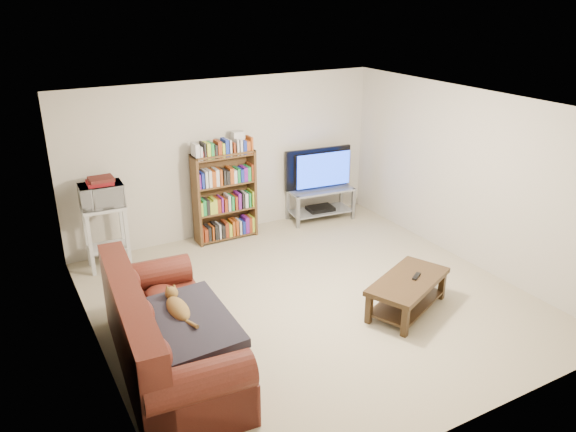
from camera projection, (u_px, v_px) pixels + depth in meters
floor at (311, 300)px, 6.97m from camera, size 5.00×5.00×0.00m
ceiling at (314, 107)px, 6.08m from camera, size 5.00×5.00×0.00m
wall_back at (227, 158)px, 8.55m from camera, size 5.00×0.00×5.00m
wall_front at (474, 308)px, 4.50m from camera, size 5.00×0.00×5.00m
wall_left at (91, 255)px, 5.40m from camera, size 0.00×5.00×5.00m
wall_right at (468, 177)px, 7.65m from camera, size 0.00×5.00×5.00m
sofa at (162, 341)px, 5.56m from camera, size 1.18×2.37×0.98m
blanket at (184, 325)px, 5.42m from camera, size 0.89×1.16×0.19m
cat at (178, 309)px, 5.57m from camera, size 0.30×0.65×0.19m
coffee_table at (408, 289)px, 6.64m from camera, size 1.28×0.99×0.42m
remote at (416, 276)px, 6.64m from camera, size 0.19×0.15×0.02m
tv_stand at (321, 199)px, 9.30m from camera, size 1.11×0.59×0.54m
television at (321, 170)px, 9.12m from camera, size 1.16×0.27×0.66m
dvd_player at (320, 208)px, 9.37m from camera, size 0.46×0.34×0.06m
bookshelf at (225, 195)px, 8.46m from camera, size 0.95×0.30×1.37m
shelf_clutter at (228, 144)px, 8.22m from camera, size 0.70×0.21×0.28m
microwave_stand at (106, 228)px, 7.60m from camera, size 0.58×0.43×0.90m
microwave at (101, 195)px, 7.42m from camera, size 0.57×0.40×0.31m
game_boxes at (100, 182)px, 7.35m from camera, size 0.34×0.30×0.05m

